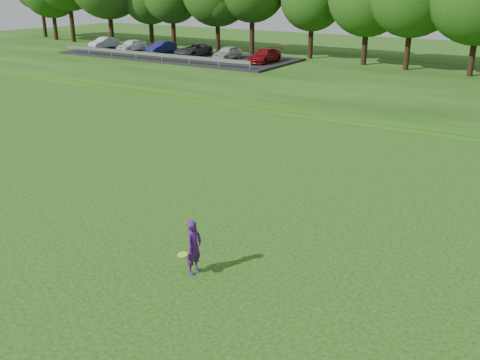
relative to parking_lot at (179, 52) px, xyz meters
The scene contains 5 objects.
ground 40.41m from the parking_lot, 54.34° to the right, with size 140.00×140.00×0.00m, color #17400C.
berm 23.60m from the parking_lot, ahead, with size 130.00×30.00×0.60m, color #17400C.
walking_path 26.84m from the parking_lot, 28.57° to the right, with size 130.00×1.60×0.04m, color gray.
parking_lot is the anchor object (origin of this frame).
woman 40.84m from the parking_lot, 51.40° to the right, with size 0.42×0.89×1.58m.
Camera 1 is at (9.97, -9.57, 7.67)m, focal length 40.00 mm.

